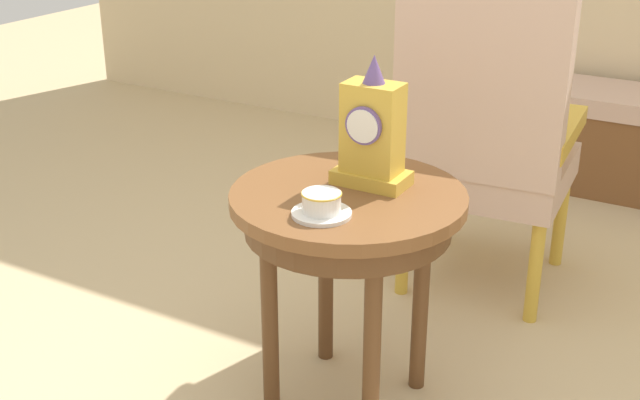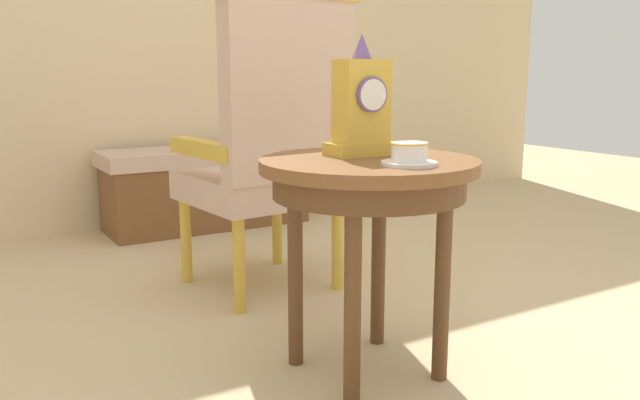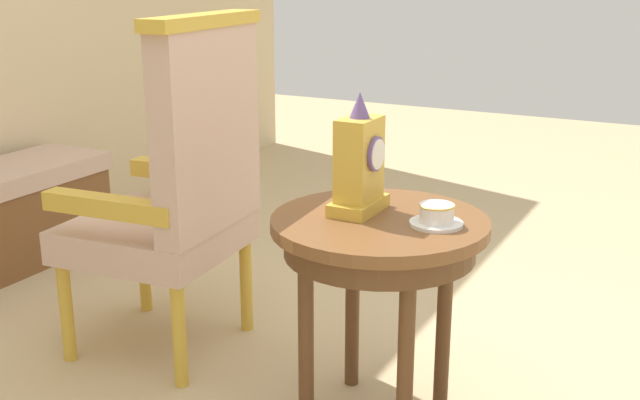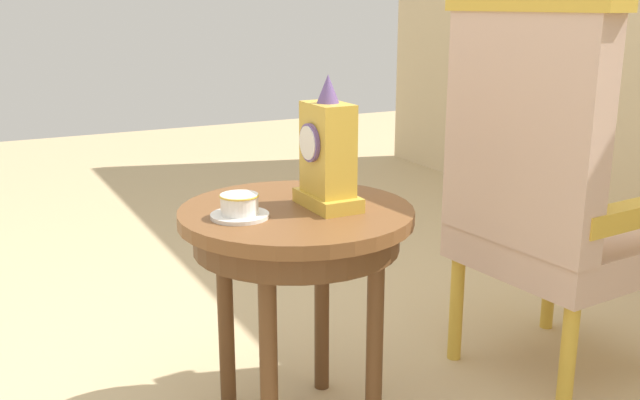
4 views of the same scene
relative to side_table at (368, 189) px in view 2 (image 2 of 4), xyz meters
name	(u,v)px [view 2 (image 2 of 4)]	position (x,y,z in m)	size (l,w,h in m)	color
ground_plane	(388,364)	(0.08, 0.00, -0.54)	(10.00, 10.00, 0.00)	tan
side_table	(368,189)	(0.00, 0.00, 0.00)	(0.60, 0.60, 0.62)	brown
teacup_left	(409,155)	(0.01, -0.16, 0.11)	(0.14, 0.14, 0.06)	white
mantel_clock	(361,107)	(0.03, 0.07, 0.22)	(0.19, 0.11, 0.34)	gold
armchair	(273,142)	(0.09, 0.75, 0.06)	(0.59, 0.58, 1.14)	#CCA893
window_bench	(207,187)	(0.29, 1.95, -0.31)	(1.13, 0.40, 0.44)	#CCA893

